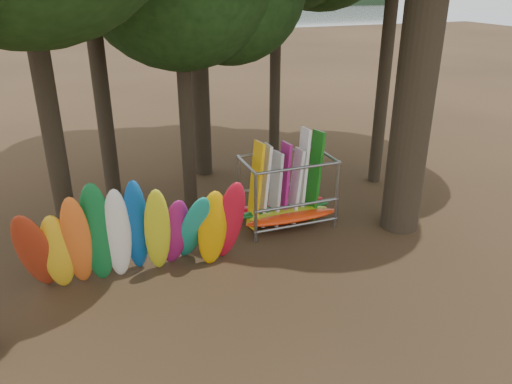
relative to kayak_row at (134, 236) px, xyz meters
name	(u,v)px	position (x,y,z in m)	size (l,w,h in m)	color
ground	(275,260)	(3.58, -0.21, -1.33)	(120.00, 120.00, 0.00)	#47331E
lake	(98,35)	(3.58, 59.79, -1.33)	(160.00, 160.00, 0.00)	gray
far_shore	(79,1)	(3.58, 109.79, 0.67)	(160.00, 4.00, 4.00)	black
kayak_row	(134,236)	(0.00, 0.00, 0.00)	(5.48, 1.99, 3.13)	#B1341A
storage_rack	(287,194)	(4.75, 1.70, -0.33)	(3.11, 1.55, 2.89)	gray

